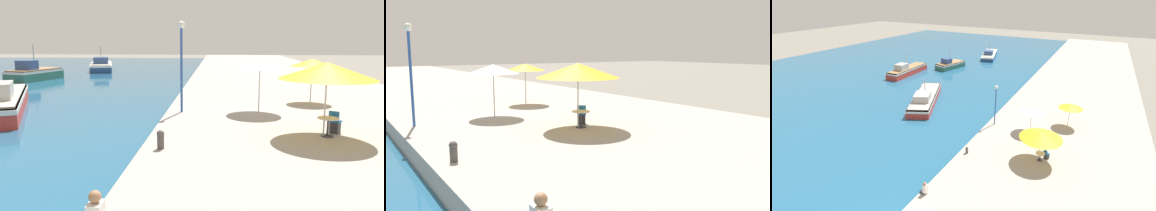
# 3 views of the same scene
# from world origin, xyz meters

# --- Properties ---
(quay_promenade) EXTENTS (16.00, 90.00, 0.76)m
(quay_promenade) POSITION_xyz_m (8.00, 37.00, 0.38)
(quay_promenade) COLOR #A39E93
(quay_promenade) RESTS_ON ground_plane
(cafe_umbrella_pink) EXTENTS (3.59, 3.59, 2.84)m
(cafe_umbrella_pink) POSITION_xyz_m (6.69, 11.81, 3.29)
(cafe_umbrella_pink) COLOR #B7B7B7
(cafe_umbrella_pink) RESTS_ON quay_promenade
(cafe_umbrella_white) EXTENTS (2.65, 2.65, 2.67)m
(cafe_umbrella_white) POSITION_xyz_m (4.72, 16.58, 3.20)
(cafe_umbrella_white) COLOR #B7B7B7
(cafe_umbrella_white) RESTS_ON quay_promenade
(cafe_umbrella_striped) EXTENTS (2.47, 2.47, 2.55)m
(cafe_umbrella_striped) POSITION_xyz_m (8.06, 19.74, 3.09)
(cafe_umbrella_striped) COLOR #B7B7B7
(cafe_umbrella_striped) RESTS_ON quay_promenade
(cafe_table) EXTENTS (0.80, 0.80, 0.74)m
(cafe_table) POSITION_xyz_m (6.84, 11.81, 1.29)
(cafe_table) COLOR #333338
(cafe_table) RESTS_ON quay_promenade
(cafe_chair_left) EXTENTS (0.58, 0.58, 0.91)m
(cafe_chair_left) POSITION_xyz_m (7.28, 12.39, 1.09)
(cafe_chair_left) COLOR #2D2D33
(cafe_chair_left) RESTS_ON quay_promenade
(mooring_bollard) EXTENTS (0.26, 0.26, 0.65)m
(mooring_bollard) POSITION_xyz_m (0.71, 9.78, 1.11)
(mooring_bollard) COLOR #4C4742
(mooring_bollard) RESTS_ON quay_promenade
(lamppost) EXTENTS (0.36, 0.36, 4.56)m
(lamppost) POSITION_xyz_m (0.79, 16.28, 3.85)
(lamppost) COLOR #28519E
(lamppost) RESTS_ON quay_promenade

